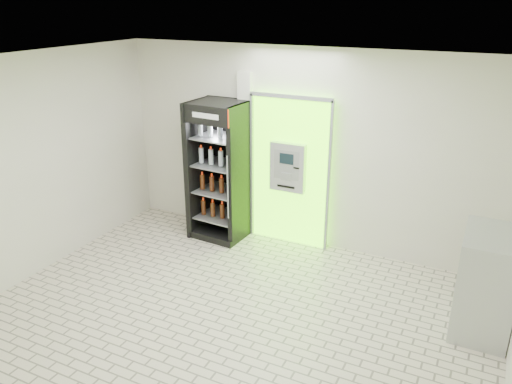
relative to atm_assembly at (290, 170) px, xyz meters
The scene contains 6 objects.
ground 2.69m from the atm_assembly, 85.26° to the right, with size 6.00×6.00×0.00m, color beige.
room_shell 2.51m from the atm_assembly, 85.26° to the right, with size 6.00×6.00×6.00m.
atm_assembly is the anchor object (origin of this frame).
pillar 0.79m from the atm_assembly, behind, with size 0.22×0.11×2.60m.
beverage_cooler 1.11m from the atm_assembly, 165.33° to the right, with size 0.87×0.80×2.18m.
steel_cabinet 3.16m from the atm_assembly, 21.67° to the right, with size 0.61×0.91×1.22m.
Camera 1 is at (2.48, -4.27, 3.63)m, focal length 35.00 mm.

